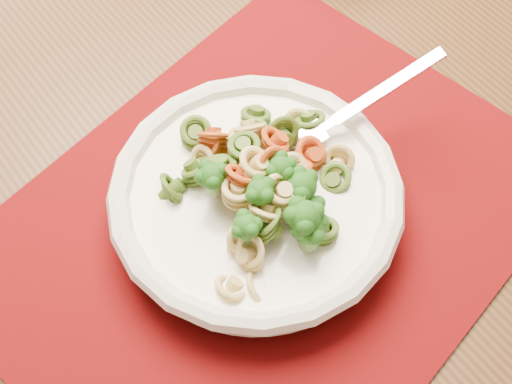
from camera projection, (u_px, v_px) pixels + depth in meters
name	position (u px, v px, depth m)	size (l,w,h in m)	color
dining_table	(211.00, 156.00, 0.78)	(1.78, 1.41, 0.78)	#513217
placemat	(267.00, 222.00, 0.63)	(0.49, 0.38, 0.00)	#5B0803
pasta_bowl	(256.00, 198.00, 0.61)	(0.25, 0.25, 0.05)	white
pasta_broccoli_heap	(256.00, 188.00, 0.59)	(0.21, 0.21, 0.06)	#E9CB73
fork	(311.00, 136.00, 0.62)	(0.19, 0.02, 0.01)	silver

